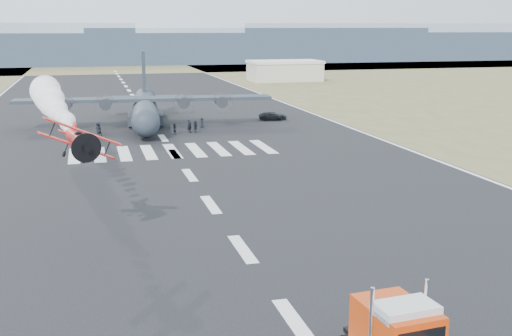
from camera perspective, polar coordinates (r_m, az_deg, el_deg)
name	(u,v)px	position (r m, az deg, el deg)	size (l,w,h in m)	color
ground	(295,322)	(35.27, 3.51, -13.54)	(500.00, 500.00, 0.00)	black
scrub_far	(112,67)	(260.72, -12.67, 8.75)	(500.00, 80.00, 0.00)	brown
runway_markings	(163,138)	(91.93, -8.26, 2.65)	(60.00, 260.00, 0.01)	silver
ridge_seg_d	(108,48)	(290.38, -12.98, 10.37)	(150.00, 50.00, 13.00)	#889BAD
ridge_seg_e	(253,44)	(299.73, -0.26, 10.93)	(150.00, 50.00, 15.00)	#889BAD
ridge_seg_f	(383,41)	(322.20, 11.22, 10.98)	(150.00, 50.00, 17.00)	#889BAD
ridge_seg_g	(500,45)	(355.36, 20.83, 10.21)	(150.00, 50.00, 13.00)	#889BAD
hangar_right	(285,70)	(189.01, 2.56, 8.66)	(20.50, 12.50, 5.90)	#B1AB9D
aerobatic_biplane	(78,140)	(47.02, -15.54, 2.40)	(5.41, 5.26, 3.53)	red
smoke_trail	(48,96)	(75.61, -18.03, 6.10)	(6.18, 35.58, 3.65)	white
transport_aircraft	(145,107)	(103.81, -9.83, 5.35)	(39.68, 32.62, 11.45)	#1C222B
support_vehicle	(273,116)	(109.10, 1.51, 4.66)	(2.20, 4.77, 1.33)	black
crew_a	(141,125)	(99.93, -10.15, 3.82)	(0.58, 0.47, 1.58)	black
crew_b	(175,129)	(94.40, -7.24, 3.43)	(0.79, 0.49, 1.63)	black
crew_c	(98,128)	(97.44, -13.89, 3.48)	(1.12, 0.52, 1.74)	black
crew_d	(190,127)	(96.03, -5.87, 3.61)	(0.93, 0.48, 1.59)	black
crew_e	(202,123)	(100.83, -4.83, 4.05)	(0.78, 0.48, 1.60)	black
crew_f	(196,127)	(96.16, -5.39, 3.68)	(1.62, 0.53, 1.75)	black
crew_g	(189,126)	(96.69, -5.97, 3.75)	(0.68, 0.56, 1.87)	black
crew_h	(99,130)	(94.87, -13.81, 3.29)	(0.91, 0.56, 1.87)	black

